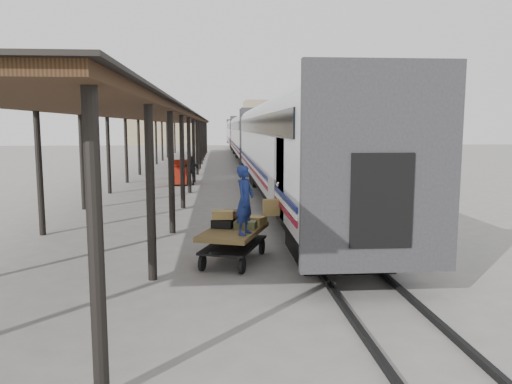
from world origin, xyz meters
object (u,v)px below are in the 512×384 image
object	(u,v)px
baggage_cart	(234,237)
pedestrian	(191,171)
luggage_tug	(180,174)
porter	(245,200)

from	to	relation	value
baggage_cart	pedestrian	distance (m)	17.05
luggage_tug	pedestrian	distance (m)	0.82
porter	pedestrian	world-z (taller)	porter
baggage_cart	pedestrian	size ratio (longest dim) A/B	1.55
luggage_tug	porter	size ratio (longest dim) A/B	1.02
porter	baggage_cart	bearing A→B (deg)	48.17
baggage_cart	porter	world-z (taller)	porter
baggage_cart	pedestrian	xyz separation A→B (m)	(-1.95, 16.94, 0.22)
baggage_cart	luggage_tug	world-z (taller)	luggage_tug
luggage_tug	porter	world-z (taller)	porter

